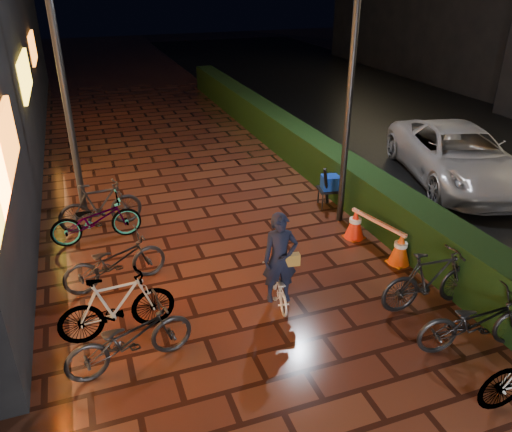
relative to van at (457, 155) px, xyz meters
name	(u,v)px	position (x,y,z in m)	size (l,w,h in m)	color
ground	(305,371)	(-6.47, -4.89, -0.70)	(80.00, 80.00, 0.00)	#381911
hedge	(292,140)	(-3.17, 3.11, -0.20)	(0.70, 20.00, 1.00)	black
van	(457,155)	(0.00, 0.00, 0.00)	(2.30, 4.99, 1.39)	#B2B2B7
lamp_post_hedge	(350,96)	(-3.83, -0.98, 1.99)	(0.46, 0.23, 4.89)	black
lamp_post_sf	(61,70)	(-9.04, 1.50, 2.40)	(0.54, 0.24, 5.63)	black
cyclist	(279,271)	(-6.22, -3.33, -0.09)	(0.62, 1.19, 1.63)	white
traffic_barrier	(377,235)	(-3.80, -2.37, -0.38)	(0.70, 1.57, 0.64)	#F94E0D
cart_assembly	(330,184)	(-3.72, -0.27, -0.16)	(0.67, 0.58, 1.06)	black
parked_bikes_storefront	(110,258)	(-8.71, -1.78, -0.22)	(2.00, 5.14, 1.02)	black
parked_bikes_hedge	(478,320)	(-4.01, -5.27, -0.21)	(1.83, 2.71, 1.02)	black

